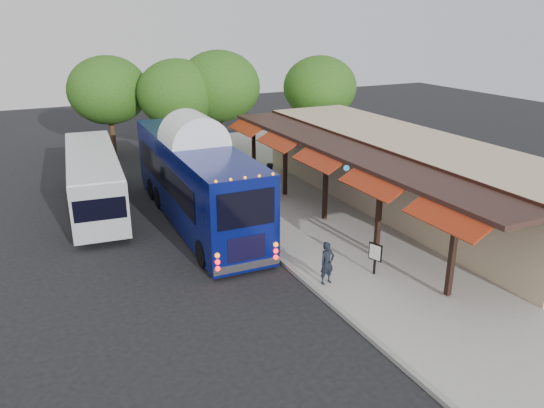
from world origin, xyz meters
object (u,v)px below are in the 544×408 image
ped_b (269,180)px  ped_d (207,159)px  ped_a (327,263)px  ped_c (209,173)px  coach_bus (196,176)px  sign_board (375,254)px  city_bus (94,178)px

ped_b → ped_d: 5.90m
ped_a → ped_c: 12.24m
coach_bus → sign_board: (4.00, -8.45, -1.21)m
coach_bus → ped_d: 7.79m
ped_a → ped_b: bearing=70.1°
coach_bus → ped_c: (2.05, 3.98, -1.16)m
coach_bus → sign_board: size_ratio=10.46×
ped_c → sign_board: size_ratio=1.43×
ped_a → ped_c: (0.00, 12.24, 0.09)m
ped_d → sign_board: (0.99, -15.52, 0.01)m
ped_c → sign_board: 12.58m
coach_bus → ped_a: 8.60m
ped_a → ped_d: (0.96, 15.34, 0.03)m
coach_bus → ped_b: 4.76m
ped_a → ped_c: ped_c is taller
coach_bus → ped_b: bearing=18.8°
coach_bus → ped_d: size_ratio=7.84×
coach_bus → ped_b: coach_bus is taller
city_bus → sign_board: (8.03, -12.33, -0.61)m
ped_a → ped_d: 15.37m
ped_a → sign_board: bearing=-11.5°
ped_b → ped_c: size_ratio=1.04×
ped_d → sign_board: bearing=104.3°
ped_d → city_bus: bearing=35.1°
sign_board → ped_a: bearing=156.6°
ped_b → ped_c: ped_b is taller
city_bus → sign_board: bearing=-51.2°
coach_bus → sign_board: bearing=-62.9°
city_bus → ped_d: city_bus is taller
ped_c → ped_b: bearing=101.4°
ped_d → ped_b: bearing=114.5°
ped_c → ped_d: bearing=-137.9°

